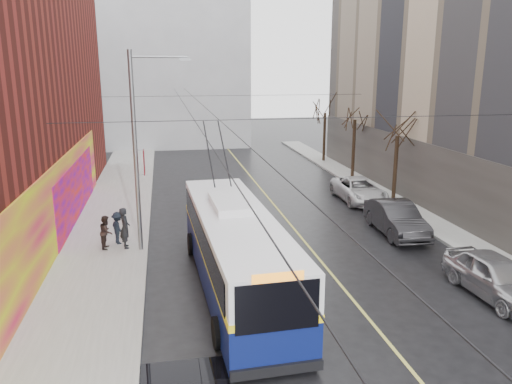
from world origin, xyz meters
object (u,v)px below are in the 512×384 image
tree_near (398,123)px  parked_car_c (359,190)px  tree_mid (355,109)px  parked_car_b (396,218)px  parked_car_a (496,276)px  pedestrian_b (106,232)px  pedestrian_c (118,228)px  following_car (208,195)px  streetlight_pole (139,148)px  tree_far (325,104)px  trolleybus (236,249)px  pedestrian_a (125,228)px

tree_near → parked_car_c: 4.76m
tree_mid → parked_car_b: bearing=-101.6°
parked_car_a → tree_near: bearing=77.9°
tree_near → parked_car_a: tree_near is taller
parked_car_a → pedestrian_b: (-14.59, 7.52, 0.13)m
pedestrian_b → tree_near: bearing=-66.5°
pedestrian_c → parked_car_a: bearing=-147.2°
following_car → streetlight_pole: bearing=-106.9°
tree_far → parked_car_c: tree_far is taller
tree_mid → parked_car_c: size_ratio=1.28×
parked_car_b → pedestrian_c: bearing=-179.7°
parked_car_c → pedestrian_c: 15.48m
pedestrian_b → parked_car_b: bearing=-85.4°
parked_car_c → streetlight_pole: bearing=-152.2°
streetlight_pole → parked_car_a: streetlight_pole is taller
trolleybus → tree_near: bearing=40.3°
parked_car_b → pedestrian_b: 14.23m
tree_mid → trolleybus: size_ratio=0.54×
tree_far → pedestrian_b: 26.16m
following_car → pedestrian_c: (-4.81, -6.24, 0.23)m
tree_near → pedestrian_a: size_ratio=3.35×
streetlight_pole → parked_car_b: bearing=1.3°
parked_car_c → following_car: parked_car_c is taller
parked_car_a → tree_far: bearing=82.9°
parked_car_a → pedestrian_a: pedestrian_a is taller
tree_far → pedestrian_c: 25.45m
tree_mid → trolleybus: 21.41m
trolleybus → pedestrian_c: bearing=128.2°
tree_near → pedestrian_a: tree_near is taller
tree_far → trolleybus: (-11.57, -24.65, -3.53)m
parked_car_a → parked_car_b: size_ratio=0.93×
tree_near → pedestrian_b: (-16.84, -5.57, -4.05)m
parked_car_c → following_car: 9.56m
trolleybus → parked_car_c: trolleybus is taller
pedestrian_c → tree_far: bearing=-68.2°
tree_near → tree_far: bearing=90.0°
tree_near → following_car: bearing=174.1°
parked_car_b → tree_mid: bearing=81.5°
parked_car_b → pedestrian_a: pedestrian_a is taller
parked_car_a → following_car: 17.05m
tree_near → following_car: tree_near is taller
parked_car_c → pedestrian_c: (-14.36, -5.80, 0.20)m
following_car → pedestrian_c: 7.88m
trolleybus → parked_car_a: size_ratio=2.65×
tree_near → parked_car_a: size_ratio=1.37×
trolleybus → parked_car_a: bearing=-17.0°
parked_car_b → parked_car_a: bearing=-84.1°
tree_mid → parked_car_c: tree_mid is taller
pedestrian_a → pedestrian_b: pedestrian_a is taller
tree_far → trolleybus: bearing=-115.1°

